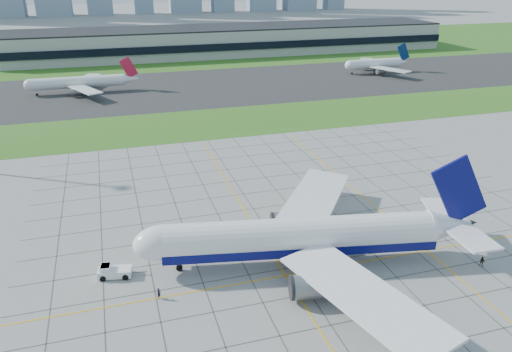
{
  "coord_description": "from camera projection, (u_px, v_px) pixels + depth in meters",
  "views": [
    {
      "loc": [
        -35.85,
        -69.49,
        48.98
      ],
      "look_at": [
        -6.89,
        25.64,
        7.0
      ],
      "focal_mm": 35.0,
      "sensor_mm": 36.0,
      "label": 1
    }
  ],
  "objects": [
    {
      "name": "distant_jet_2",
      "position": [
        376.0,
        64.0,
        245.71
      ],
      "size": [
        32.78,
        42.66,
        14.08
      ],
      "color": "white",
      "rests_on": "ground"
    },
    {
      "name": "ground",
      "position": [
        334.0,
        260.0,
        89.91
      ],
      "size": [
        1400.0,
        1400.0,
        0.0
      ],
      "primitive_type": "plane",
      "color": "gray",
      "rests_on": "ground"
    },
    {
      "name": "crew_near",
      "position": [
        159.0,
        293.0,
        79.2
      ],
      "size": [
        0.84,
        0.79,
        1.92
      ],
      "primitive_type": "imported",
      "rotation": [
        0.0,
        0.0,
        0.66
      ],
      "color": "black",
      "rests_on": "ground"
    },
    {
      "name": "pushback_tug",
      "position": [
        113.0,
        271.0,
        84.84
      ],
      "size": [
        8.28,
        3.71,
        2.27
      ],
      "rotation": [
        0.0,
        0.0,
        -0.19
      ],
      "color": "white",
      "rests_on": "ground"
    },
    {
      "name": "grass_median",
      "position": [
        220.0,
        122.0,
        169.22
      ],
      "size": [
        700.0,
        35.0,
        0.04
      ],
      "primitive_type": "cube",
      "color": "#32651C",
      "rests_on": "ground"
    },
    {
      "name": "grass_far",
      "position": [
        161.0,
        50.0,
        314.65
      ],
      "size": [
        700.0,
        145.0,
        0.04
      ],
      "primitive_type": "cube",
      "color": "#32651C",
      "rests_on": "ground"
    },
    {
      "name": "crew_far",
      "position": [
        482.0,
        262.0,
        87.78
      ],
      "size": [
        1.11,
        1.14,
        1.85
      ],
      "primitive_type": "imported",
      "rotation": [
        0.0,
        0.0,
        -0.89
      ],
      "color": "black",
      "rests_on": "ground"
    },
    {
      "name": "airliner",
      "position": [
        302.0,
        237.0,
        86.94
      ],
      "size": [
        61.66,
        61.91,
        19.57
      ],
      "rotation": [
        0.0,
        0.0,
        -0.19
      ],
      "color": "white",
      "rests_on": "ground"
    },
    {
      "name": "apron_markings",
      "position": [
        312.0,
        231.0,
        99.79
      ],
      "size": [
        120.0,
        130.0,
        0.03
      ],
      "color": "#474744",
      "rests_on": "ground"
    },
    {
      "name": "terminal",
      "position": [
        232.0,
        40.0,
        300.17
      ],
      "size": [
        260.0,
        43.0,
        15.8
      ],
      "color": "#B7B7B2",
      "rests_on": "ground"
    },
    {
      "name": "distant_jet_1",
      "position": [
        80.0,
        82.0,
        206.76
      ],
      "size": [
        43.29,
        42.66,
        14.08
      ],
      "color": "white",
      "rests_on": "ground"
    },
    {
      "name": "asphalt_taxiway",
      "position": [
        192.0,
        87.0,
        217.69
      ],
      "size": [
        700.0,
        75.0,
        0.04
      ],
      "primitive_type": "cube",
      "color": "#383838",
      "rests_on": "ground"
    }
  ]
}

